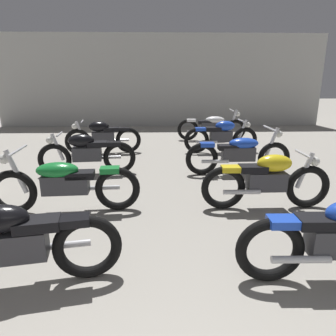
# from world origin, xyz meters

# --- Properties ---
(back_wall) EXTENTS (13.07, 0.24, 3.60)m
(back_wall) POSITION_xyz_m (0.00, 13.15, 1.80)
(back_wall) COLOR #B2B2AD
(back_wall) RESTS_ON ground
(motorcycle_left_row_1) EXTENTS (1.96, 0.61, 0.88)m
(motorcycle_left_row_1) POSITION_xyz_m (-1.51, 2.78, 0.46)
(motorcycle_left_row_1) COLOR black
(motorcycle_left_row_1) RESTS_ON ground
(motorcycle_left_row_2) EXTENTS (2.17, 0.68, 0.97)m
(motorcycle_left_row_2) POSITION_xyz_m (-1.53, 4.52, 0.45)
(motorcycle_left_row_2) COLOR black
(motorcycle_left_row_2) RESTS_ON ground
(motorcycle_left_row_3) EXTENTS (1.97, 0.51, 0.88)m
(motorcycle_left_row_3) POSITION_xyz_m (-1.62, 6.40, 0.46)
(motorcycle_left_row_3) COLOR black
(motorcycle_left_row_3) RESTS_ON ground
(motorcycle_left_row_4) EXTENTS (1.97, 0.55, 0.88)m
(motorcycle_left_row_4) POSITION_xyz_m (-1.60, 8.26, 0.46)
(motorcycle_left_row_4) COLOR black
(motorcycle_left_row_4) RESTS_ON ground
(motorcycle_right_row_2) EXTENTS (1.97, 0.48, 0.88)m
(motorcycle_right_row_2) POSITION_xyz_m (1.48, 4.55, 0.46)
(motorcycle_right_row_2) COLOR black
(motorcycle_right_row_2) RESTS_ON ground
(motorcycle_right_row_3) EXTENTS (2.17, 0.68, 0.97)m
(motorcycle_right_row_3) POSITION_xyz_m (1.50, 6.30, 0.45)
(motorcycle_right_row_3) COLOR black
(motorcycle_right_row_3) RESTS_ON ground
(motorcycle_right_row_4) EXTENTS (1.97, 0.48, 0.88)m
(motorcycle_right_row_4) POSITION_xyz_m (1.53, 8.25, 0.46)
(motorcycle_right_row_4) COLOR black
(motorcycle_right_row_4) RESTS_ON ground
(motorcycle_right_row_5) EXTENTS (2.17, 0.68, 0.97)m
(motorcycle_right_row_5) POSITION_xyz_m (1.57, 9.94, 0.45)
(motorcycle_right_row_5) COLOR black
(motorcycle_right_row_5) RESTS_ON ground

